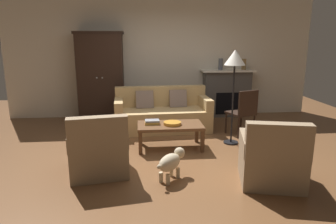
{
  "coord_description": "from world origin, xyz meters",
  "views": [
    {
      "loc": [
        -0.54,
        -4.83,
        1.84
      ],
      "look_at": [
        -0.04,
        0.52,
        0.55
      ],
      "focal_mm": 32.84,
      "sensor_mm": 36.0,
      "label": 1
    }
  ],
  "objects_px": {
    "book_stack": "(152,122)",
    "side_chair_wooden": "(244,110)",
    "armchair_near_right": "(272,160)",
    "armchair_near_left": "(99,152)",
    "floor_lamp": "(235,63)",
    "armoire": "(101,77)",
    "mantel_vase_slate": "(221,64)",
    "mantel_vase_bronze": "(244,64)",
    "couch": "(162,114)",
    "dog": "(171,162)",
    "fruit_bowl": "(172,123)",
    "coffee_table": "(170,127)",
    "fireplace": "(227,93)"
  },
  "relations": [
    {
      "from": "couch",
      "to": "floor_lamp",
      "type": "xyz_separation_m",
      "value": [
        1.16,
        -0.99,
        1.11
      ]
    },
    {
      "from": "mantel_vase_bronze",
      "to": "armchair_near_right",
      "type": "bearing_deg",
      "value": -102.6
    },
    {
      "from": "mantel_vase_slate",
      "to": "coffee_table",
      "type": "bearing_deg",
      "value": -123.63
    },
    {
      "from": "fruit_bowl",
      "to": "floor_lamp",
      "type": "relative_size",
      "value": 0.18
    },
    {
      "from": "armoire",
      "to": "mantel_vase_slate",
      "type": "xyz_separation_m",
      "value": [
        2.77,
        0.06,
        0.25
      ]
    },
    {
      "from": "mantel_vase_bronze",
      "to": "dog",
      "type": "xyz_separation_m",
      "value": [
        -2.07,
        -3.33,
        -1.0
      ]
    },
    {
      "from": "book_stack",
      "to": "side_chair_wooden",
      "type": "xyz_separation_m",
      "value": [
        1.77,
        0.49,
        0.06
      ]
    },
    {
      "from": "fruit_bowl",
      "to": "armchair_near_left",
      "type": "relative_size",
      "value": 0.34
    },
    {
      "from": "mantel_vase_bronze",
      "to": "armchair_near_right",
      "type": "height_order",
      "value": "mantel_vase_bronze"
    },
    {
      "from": "side_chair_wooden",
      "to": "floor_lamp",
      "type": "bearing_deg",
      "value": -131.06
    },
    {
      "from": "armchair_near_right",
      "to": "side_chair_wooden",
      "type": "xyz_separation_m",
      "value": [
        0.3,
        1.99,
        0.2
      ]
    },
    {
      "from": "floor_lamp",
      "to": "coffee_table",
      "type": "bearing_deg",
      "value": -173.07
    },
    {
      "from": "couch",
      "to": "armchair_near_right",
      "type": "relative_size",
      "value": 2.12
    },
    {
      "from": "coffee_table",
      "to": "book_stack",
      "type": "xyz_separation_m",
      "value": [
        -0.31,
        0.05,
        0.09
      ]
    },
    {
      "from": "book_stack",
      "to": "floor_lamp",
      "type": "distance_m",
      "value": 1.73
    },
    {
      "from": "armoire",
      "to": "floor_lamp",
      "type": "height_order",
      "value": "armoire"
    },
    {
      "from": "mantel_vase_slate",
      "to": "side_chair_wooden",
      "type": "xyz_separation_m",
      "value": [
        0.06,
        -1.57,
        -0.74
      ]
    },
    {
      "from": "armoire",
      "to": "book_stack",
      "type": "distance_m",
      "value": 2.33
    },
    {
      "from": "armoire",
      "to": "side_chair_wooden",
      "type": "xyz_separation_m",
      "value": [
        2.83,
        -1.51,
        -0.49
      ]
    },
    {
      "from": "couch",
      "to": "dog",
      "type": "relative_size",
      "value": 4.11
    },
    {
      "from": "armoire",
      "to": "couch",
      "type": "height_order",
      "value": "armoire"
    },
    {
      "from": "mantel_vase_slate",
      "to": "mantel_vase_bronze",
      "type": "bearing_deg",
      "value": 0.0
    },
    {
      "from": "fireplace",
      "to": "book_stack",
      "type": "distance_m",
      "value": 2.81
    },
    {
      "from": "dog",
      "to": "coffee_table",
      "type": "bearing_deg",
      "value": 84.81
    },
    {
      "from": "armchair_near_right",
      "to": "armoire",
      "type": "bearing_deg",
      "value": 125.89
    },
    {
      "from": "coffee_table",
      "to": "side_chair_wooden",
      "type": "height_order",
      "value": "side_chair_wooden"
    },
    {
      "from": "armoire",
      "to": "mantel_vase_bronze",
      "type": "height_order",
      "value": "armoire"
    },
    {
      "from": "book_stack",
      "to": "floor_lamp",
      "type": "xyz_separation_m",
      "value": [
        1.42,
        0.09,
        0.98
      ]
    },
    {
      "from": "mantel_vase_slate",
      "to": "floor_lamp",
      "type": "height_order",
      "value": "floor_lamp"
    },
    {
      "from": "couch",
      "to": "side_chair_wooden",
      "type": "bearing_deg",
      "value": -21.32
    },
    {
      "from": "coffee_table",
      "to": "mantel_vase_bronze",
      "type": "xyz_separation_m",
      "value": [
        1.96,
        2.11,
        0.88
      ]
    },
    {
      "from": "fruit_bowl",
      "to": "book_stack",
      "type": "height_order",
      "value": "book_stack"
    },
    {
      "from": "dog",
      "to": "armchair_near_right",
      "type": "bearing_deg",
      "value": -10.3
    },
    {
      "from": "mantel_vase_slate",
      "to": "mantel_vase_bronze",
      "type": "relative_size",
      "value": 1.04
    },
    {
      "from": "mantel_vase_slate",
      "to": "armchair_near_right",
      "type": "height_order",
      "value": "mantel_vase_slate"
    },
    {
      "from": "coffee_table",
      "to": "book_stack",
      "type": "relative_size",
      "value": 4.42
    },
    {
      "from": "book_stack",
      "to": "dog",
      "type": "distance_m",
      "value": 1.3
    },
    {
      "from": "mantel_vase_bronze",
      "to": "dog",
      "type": "bearing_deg",
      "value": -121.93
    },
    {
      "from": "floor_lamp",
      "to": "armoire",
      "type": "bearing_deg",
      "value": 142.33
    },
    {
      "from": "side_chair_wooden",
      "to": "armchair_near_right",
      "type": "bearing_deg",
      "value": -98.53
    },
    {
      "from": "mantel_vase_bronze",
      "to": "floor_lamp",
      "type": "relative_size",
      "value": 0.15
    },
    {
      "from": "couch",
      "to": "mantel_vase_slate",
      "type": "height_order",
      "value": "mantel_vase_slate"
    },
    {
      "from": "side_chair_wooden",
      "to": "coffee_table",
      "type": "bearing_deg",
      "value": -159.86
    },
    {
      "from": "coffee_table",
      "to": "floor_lamp",
      "type": "distance_m",
      "value": 1.55
    },
    {
      "from": "armoire",
      "to": "armchair_near_right",
      "type": "distance_m",
      "value": 4.38
    },
    {
      "from": "armchair_near_left",
      "to": "book_stack",
      "type": "bearing_deg",
      "value": 51.58
    },
    {
      "from": "book_stack",
      "to": "armchair_near_right",
      "type": "relative_size",
      "value": 0.27
    },
    {
      "from": "floor_lamp",
      "to": "dog",
      "type": "bearing_deg",
      "value": -132.2
    },
    {
      "from": "fruit_bowl",
      "to": "mantel_vase_bronze",
      "type": "bearing_deg",
      "value": 48.07
    },
    {
      "from": "armoire",
      "to": "mantel_vase_bronze",
      "type": "distance_m",
      "value": 3.34
    }
  ]
}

